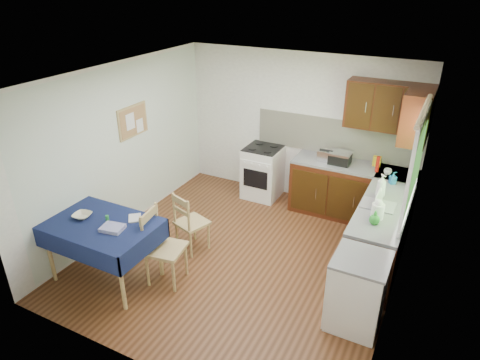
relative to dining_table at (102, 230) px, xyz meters
The scene contains 33 objects.
floor 1.93m from the dining_table, 41.96° to the left, with size 4.20×4.20×0.00m, color #4A2813.
ceiling 2.52m from the dining_table, 41.96° to the left, with size 4.00×4.20×0.02m, color white.
wall_back 3.60m from the dining_table, 68.00° to the left, with size 4.00×0.02×2.50m, color white.
wall_front 1.69m from the dining_table, 34.10° to the right, with size 4.00×0.02×2.50m, color white.
wall_left 1.47m from the dining_table, 119.14° to the left, with size 0.02×4.20×2.50m, color silver.
wall_right 3.58m from the dining_table, 19.77° to the left, with size 0.02×4.20×2.50m, color white.
base_cabinets 3.65m from the dining_table, 42.39° to the left, with size 1.90×2.30×0.86m.
worktop_back 3.83m from the dining_table, 51.53° to the left, with size 1.90×0.60×0.04m, color slate.
worktop_right 3.55m from the dining_table, 31.36° to the left, with size 0.60×1.70×0.04m, color slate.
worktop_corner 4.27m from the dining_table, 44.67° to the left, with size 0.60×0.60×0.04m, color slate.
splashback 3.86m from the dining_table, 58.88° to the left, with size 2.70×0.02×0.60m, color white.
upper_cabinets 4.29m from the dining_table, 46.38° to the left, with size 1.20×0.85×0.70m.
stove 3.12m from the dining_table, 74.48° to the left, with size 0.60×0.61×0.92m.
window 3.92m from the dining_table, 29.88° to the left, with size 0.04×1.48×1.26m.
fridge 3.11m from the dining_table, 12.06° to the left, with size 0.58×0.60×0.89m.
corkboard 1.85m from the dining_table, 113.08° to the left, with size 0.04×0.62×0.47m.
dining_table is the anchor object (origin of this frame).
chair_far 1.21m from the dining_table, 59.25° to the left, with size 0.50×0.50×0.90m.
chair_near 0.75m from the dining_table, 24.44° to the left, with size 0.51×0.51×1.01m.
toaster 3.53m from the dining_table, 56.74° to the left, with size 0.25×0.15×0.19m.
sandwich_press 3.67m from the dining_table, 53.98° to the left, with size 0.32×0.28×0.19m.
sauce_bottle 4.01m from the dining_table, 46.80° to the left, with size 0.05×0.05×0.24m, color red.
yellow_packet 4.13m from the dining_table, 49.27° to the left, with size 0.12×0.08×0.16m, color gold.
dish_rack 3.49m from the dining_table, 31.96° to the left, with size 0.42×0.32×0.20m.
kettle 3.38m from the dining_table, 27.04° to the left, with size 0.15×0.15×0.26m.
cup 4.08m from the dining_table, 44.69° to the left, with size 0.12×0.12×0.09m, color white.
soap_bottle_a 3.63m from the dining_table, 35.83° to the left, with size 0.12×0.13×0.32m, color white.
soap_bottle_b 3.99m from the dining_table, 40.78° to the left, with size 0.08×0.08×0.18m, color #1B679F.
soap_bottle_c 3.31m from the dining_table, 24.73° to the left, with size 0.13×0.13×0.16m, color green.
plate_bowl 0.32m from the dining_table, behind, with size 0.22×0.22×0.05m, color beige.
book 0.35m from the dining_table, 42.48° to the left, with size 0.15×0.21×0.02m, color white.
spice_jar 0.17m from the dining_table, 47.83° to the left, with size 0.04×0.04×0.09m, color #258939.
tea_towel 0.27m from the dining_table, 11.66° to the right, with size 0.26×0.21×0.05m, color navy.
Camera 1 is at (2.23, -4.41, 3.58)m, focal length 32.00 mm.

